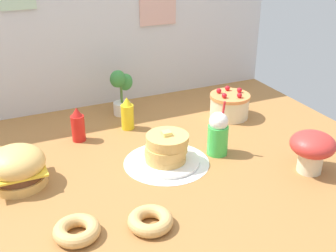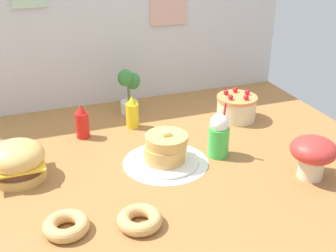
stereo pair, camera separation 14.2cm
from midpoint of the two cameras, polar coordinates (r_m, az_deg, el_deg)
ground_plane at (r=2.05m, az=-0.18°, el=-5.40°), size 2.32×1.72×0.02m
back_wall at (r=2.64m, az=-6.63°, el=13.31°), size 2.32×0.04×0.98m
doily_mat at (r=2.06m, az=1.67°, el=-4.90°), size 0.41×0.41×0.00m
burger at (r=2.00m, az=-17.57°, el=-4.53°), size 0.25×0.25×0.18m
pancake_stack at (r=2.03m, az=1.68°, el=-3.29°), size 0.32×0.32×0.16m
layer_cake at (r=2.53m, az=10.71°, el=2.43°), size 0.23×0.23×0.17m
ketchup_bottle at (r=2.29m, az=-9.65°, el=0.44°), size 0.07×0.07×0.19m
mustard_bottle at (r=2.38m, az=-3.08°, el=1.72°), size 0.07×0.07×0.19m
cream_soda_cup at (r=2.10m, az=8.74°, el=-1.28°), size 0.10×0.10×0.28m
donut_pink_glaze at (r=1.66m, az=-10.98°, el=-12.94°), size 0.17×0.17×0.05m
donut_chocolate at (r=1.66m, az=-1.28°, el=-12.39°), size 0.17×0.17×0.05m
potted_plant at (r=2.54m, az=-3.71°, el=4.93°), size 0.14×0.11×0.29m
mushroom_stool at (r=2.02m, az=20.71°, el=-3.47°), size 0.21×0.21×0.20m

